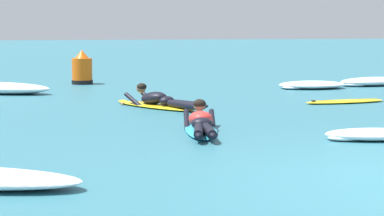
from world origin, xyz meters
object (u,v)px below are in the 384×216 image
(surfer_near, at_px, (201,124))
(drifting_surfboard, at_px, (344,101))
(surfer_far, at_px, (158,101))
(channel_marker_buoy, at_px, (82,71))

(surfer_near, height_order, drifting_surfboard, surfer_near)
(surfer_far, xyz_separation_m, channel_marker_buoy, (-1.38, 6.32, 0.26))
(surfer_near, bearing_deg, drifting_surfboard, 42.47)
(surfer_near, xyz_separation_m, surfer_far, (-0.23, 3.48, -0.00))
(surfer_near, distance_m, surfer_far, 3.49)
(drifting_surfboard, height_order, channel_marker_buoy, channel_marker_buoy)
(surfer_near, xyz_separation_m, channel_marker_buoy, (-1.61, 9.79, 0.26))
(surfer_near, relative_size, channel_marker_buoy, 2.63)
(surfer_near, xyz_separation_m, drifting_surfboard, (4.00, 3.66, -0.10))
(surfer_near, distance_m, drifting_surfboard, 5.42)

